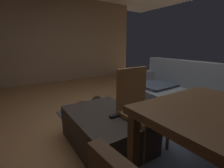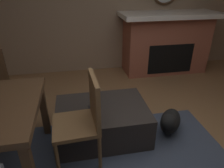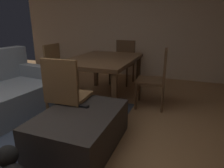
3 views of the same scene
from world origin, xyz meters
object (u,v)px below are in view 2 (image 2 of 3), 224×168
object	(u,v)px
ottoman_coffee_table	(102,121)
small_dog	(170,121)
fireplace	(166,43)
tv_remote	(90,110)
dining_chair_west	(84,116)

from	to	relation	value
ottoman_coffee_table	small_dog	distance (m)	0.82
fireplace	tv_remote	distance (m)	2.46
tv_remote	fireplace	bearing A→B (deg)	-130.73
fireplace	small_dog	bearing A→B (deg)	68.82
fireplace	tv_remote	size ratio (longest dim) A/B	11.57
fireplace	dining_chair_west	distance (m)	2.69
tv_remote	dining_chair_west	size ratio (longest dim) A/B	0.17
fireplace	small_dog	xyz separation A→B (m)	(0.73, 1.88, -0.40)
fireplace	ottoman_coffee_table	size ratio (longest dim) A/B	1.76
ottoman_coffee_table	small_dog	world-z (taller)	ottoman_coffee_table
tv_remote	small_dog	xyz separation A→B (m)	(-0.94, 0.08, -0.22)
dining_chair_west	small_dog	size ratio (longest dim) A/B	1.91
ottoman_coffee_table	fireplace	bearing A→B (deg)	-131.30
small_dog	fireplace	bearing A→B (deg)	-111.18
ottoman_coffee_table	dining_chair_west	distance (m)	0.49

